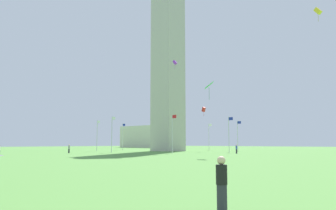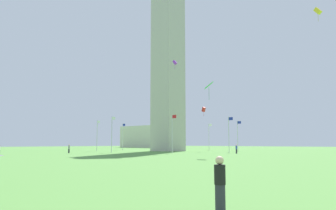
{
  "view_description": "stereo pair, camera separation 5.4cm",
  "coord_description": "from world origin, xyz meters",
  "px_view_note": "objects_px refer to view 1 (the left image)",
  "views": [
    {
      "loc": [
        54.4,
        -59.8,
        1.96
      ],
      "look_at": [
        0.0,
        0.0,
        11.42
      ],
      "focal_mm": 34.88,
      "sensor_mm": 36.0,
      "label": 1
    },
    {
      "loc": [
        54.44,
        -59.77,
        1.96
      ],
      "look_at": [
        0.0,
        0.0,
        11.42
      ],
      "focal_mm": 34.88,
      "sensor_mm": 36.0,
      "label": 2
    }
  ],
  "objects_px": {
    "obelisk_monument": "(168,39)",
    "person_blue_shirt": "(236,149)",
    "flagpole_ne": "(238,134)",
    "flagpole_e": "(209,135)",
    "kite_red_box": "(204,109)",
    "flagpole_se": "(165,136)",
    "flagpole_sw": "(97,134)",
    "flagpole_nw": "(172,132)",
    "flagpole_s": "(123,135)",
    "distant_building": "(151,137)",
    "flagpole_w": "(112,132)",
    "flagpole_n": "(229,133)",
    "kite_purple_box": "(175,62)",
    "person_black_shirt": "(222,185)",
    "kite_yellow_box": "(318,11)",
    "kite_green_diamond": "(209,86)",
    "person_gray_shirt": "(69,149)"
  },
  "relations": [
    {
      "from": "flagpole_sw",
      "to": "flagpole_nw",
      "type": "distance_m",
      "value": 24.6
    },
    {
      "from": "flagpole_s",
      "to": "kite_yellow_box",
      "type": "relative_size",
      "value": 3.16
    },
    {
      "from": "flagpole_se",
      "to": "flagpole_s",
      "type": "distance_m",
      "value": 13.31
    },
    {
      "from": "person_black_shirt",
      "to": "distant_building",
      "type": "bearing_deg",
      "value": 31.45
    },
    {
      "from": "distant_building",
      "to": "obelisk_monument",
      "type": "bearing_deg",
      "value": -41.31
    },
    {
      "from": "kite_red_box",
      "to": "flagpole_nw",
      "type": "bearing_deg",
      "value": -76.38
    },
    {
      "from": "obelisk_monument",
      "to": "person_gray_shirt",
      "type": "distance_m",
      "value": 37.36
    },
    {
      "from": "flagpole_ne",
      "to": "flagpole_se",
      "type": "distance_m",
      "value": 24.6
    },
    {
      "from": "flagpole_n",
      "to": "kite_yellow_box",
      "type": "xyz_separation_m",
      "value": [
        21.0,
        -6.54,
        18.86
      ]
    },
    {
      "from": "person_blue_shirt",
      "to": "kite_red_box",
      "type": "relative_size",
      "value": 0.75
    },
    {
      "from": "person_gray_shirt",
      "to": "distant_building",
      "type": "height_order",
      "value": "distant_building"
    },
    {
      "from": "flagpole_sw",
      "to": "kite_purple_box",
      "type": "distance_m",
      "value": 27.17
    },
    {
      "from": "person_black_shirt",
      "to": "kite_red_box",
      "type": "xyz_separation_m",
      "value": [
        -40.63,
        55.09,
        9.17
      ]
    },
    {
      "from": "kite_green_diamond",
      "to": "kite_red_box",
      "type": "distance_m",
      "value": 31.37
    },
    {
      "from": "kite_red_box",
      "to": "obelisk_monument",
      "type": "bearing_deg",
      "value": -159.52
    },
    {
      "from": "flagpole_n",
      "to": "person_blue_shirt",
      "type": "relative_size",
      "value": 4.4
    },
    {
      "from": "kite_red_box",
      "to": "distant_building",
      "type": "distance_m",
      "value": 71.83
    },
    {
      "from": "flagpole_se",
      "to": "person_black_shirt",
      "type": "relative_size",
      "value": 4.74
    },
    {
      "from": "flagpole_ne",
      "to": "flagpole_e",
      "type": "distance_m",
      "value": 13.31
    },
    {
      "from": "flagpole_se",
      "to": "flagpole_w",
      "type": "height_order",
      "value": "same"
    },
    {
      "from": "flagpole_n",
      "to": "flagpole_sw",
      "type": "bearing_deg",
      "value": -157.5
    },
    {
      "from": "flagpole_e",
      "to": "distant_building",
      "type": "bearing_deg",
      "value": 152.0
    },
    {
      "from": "flagpole_nw",
      "to": "kite_purple_box",
      "type": "bearing_deg",
      "value": 122.74
    },
    {
      "from": "flagpole_sw",
      "to": "kite_green_diamond",
      "type": "xyz_separation_m",
      "value": [
        39.93,
        -9.37,
        6.0
      ]
    },
    {
      "from": "flagpole_nw",
      "to": "person_blue_shirt",
      "type": "relative_size",
      "value": 4.4
    },
    {
      "from": "flagpole_w",
      "to": "kite_purple_box",
      "type": "height_order",
      "value": "kite_purple_box"
    },
    {
      "from": "obelisk_monument",
      "to": "kite_yellow_box",
      "type": "bearing_deg",
      "value": -9.65
    },
    {
      "from": "flagpole_ne",
      "to": "flagpole_w",
      "type": "distance_m",
      "value": 32.14
    },
    {
      "from": "flagpole_sw",
      "to": "kite_green_diamond",
      "type": "height_order",
      "value": "kite_green_diamond"
    },
    {
      "from": "flagpole_ne",
      "to": "flagpole_se",
      "type": "bearing_deg",
      "value": 180.0
    },
    {
      "from": "flagpole_n",
      "to": "flagpole_ne",
      "type": "xyz_separation_m",
      "value": [
        -5.1,
        12.3,
        0.0
      ]
    },
    {
      "from": "flagpole_ne",
      "to": "flagpole_w",
      "type": "height_order",
      "value": "same"
    },
    {
      "from": "flagpole_sw",
      "to": "flagpole_w",
      "type": "bearing_deg",
      "value": -22.5
    },
    {
      "from": "flagpole_se",
      "to": "flagpole_ne",
      "type": "bearing_deg",
      "value": 0.0
    },
    {
      "from": "flagpole_se",
      "to": "flagpole_nw",
      "type": "bearing_deg",
      "value": -45.0
    },
    {
      "from": "person_gray_shirt",
      "to": "obelisk_monument",
      "type": "bearing_deg",
      "value": 24.96
    },
    {
      "from": "flagpole_e",
      "to": "flagpole_sw",
      "type": "height_order",
      "value": "same"
    },
    {
      "from": "flagpole_ne",
      "to": "person_black_shirt",
      "type": "relative_size",
      "value": 4.74
    },
    {
      "from": "flagpole_ne",
      "to": "flagpole_s",
      "type": "distance_m",
      "value": 32.14
    },
    {
      "from": "obelisk_monument",
      "to": "person_blue_shirt",
      "type": "height_order",
      "value": "obelisk_monument"
    },
    {
      "from": "kite_yellow_box",
      "to": "flagpole_e",
      "type": "bearing_deg",
      "value": 148.06
    },
    {
      "from": "flagpole_se",
      "to": "kite_green_diamond",
      "type": "distance_m",
      "value": 52.77
    },
    {
      "from": "person_black_shirt",
      "to": "distant_building",
      "type": "distance_m",
      "value": 138.27
    },
    {
      "from": "flagpole_e",
      "to": "flagpole_s",
      "type": "height_order",
      "value": "same"
    },
    {
      "from": "flagpole_nw",
      "to": "person_gray_shirt",
      "type": "xyz_separation_m",
      "value": [
        -15.92,
        -12.77,
        -3.3
      ]
    },
    {
      "from": "obelisk_monument",
      "to": "flagpole_w",
      "type": "relative_size",
      "value": 7.51
    },
    {
      "from": "flagpole_nw",
      "to": "person_gray_shirt",
      "type": "relative_size",
      "value": 4.38
    },
    {
      "from": "person_gray_shirt",
      "to": "flagpole_s",
      "type": "bearing_deg",
      "value": 61.83
    },
    {
      "from": "distant_building",
      "to": "flagpole_w",
      "type": "bearing_deg",
      "value": -50.74
    },
    {
      "from": "flagpole_nw",
      "to": "kite_red_box",
      "type": "height_order",
      "value": "kite_red_box"
    }
  ]
}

